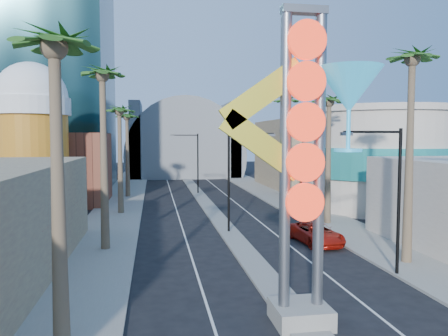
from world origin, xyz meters
TOP-DOWN VIEW (x-y plane):
  - sidewalk_west at (-9.50, 35.00)m, footprint 5.00×100.00m
  - sidewalk_east at (9.50, 35.00)m, footprint 5.00×100.00m
  - median at (0.00, 38.00)m, footprint 1.60×84.00m
  - hotel_tower at (-22.00, 52.00)m, footprint 20.00×20.00m
  - brick_filler_west at (-16.00, 38.00)m, footprint 10.00×10.00m
  - filler_east at (16.00, 48.00)m, footprint 10.00×20.00m
  - beer_mug at (-17.00, 30.00)m, footprint 7.00×7.00m
  - turquoise_building at (18.00, 30.00)m, footprint 16.60×16.60m
  - canopy at (0.00, 72.00)m, footprint 22.00×16.00m
  - neon_sign at (0.82, 2.96)m, footprint 6.53×2.60m
  - streetlight_0 at (0.55, 20.00)m, footprint 3.79×0.25m
  - streetlight_1 at (-0.55, 44.00)m, footprint 3.79×0.25m
  - streetlight_2 at (6.72, 8.00)m, footprint 3.45×0.25m
  - palm_0 at (-9.00, 2.00)m, footprint 2.40×2.40m
  - palm_1 at (-9.00, 16.00)m, footprint 2.40×2.40m
  - palm_2 at (-9.00, 30.00)m, footprint 2.40×2.40m
  - palm_3 at (-9.00, 42.00)m, footprint 2.40×2.40m
  - palm_5 at (9.00, 10.00)m, footprint 2.40×2.40m
  - palm_6 at (9.00, 22.00)m, footprint 2.40×2.40m
  - palm_7 at (9.00, 34.00)m, footprint 2.40×2.40m
  - red_pickup at (5.53, 15.62)m, footprint 2.94×5.46m
  - pedestrian_b at (7.78, 21.75)m, footprint 0.93×0.75m

SIDE VIEW (x-z plane):
  - sidewalk_west at x=-9.50m, z-range 0.00..0.15m
  - sidewalk_east at x=9.50m, z-range 0.00..0.15m
  - median at x=0.00m, z-range 0.00..0.15m
  - red_pickup at x=5.53m, z-range 0.00..1.46m
  - pedestrian_b at x=7.78m, z-range 0.15..1.96m
  - brick_filler_west at x=-16.00m, z-range 0.00..8.00m
  - canopy at x=0.00m, z-range -6.69..15.31m
  - streetlight_2 at x=6.72m, z-range 0.83..8.83m
  - streetlight_0 at x=0.55m, z-range 0.88..8.88m
  - streetlight_1 at x=-0.55m, z-range 0.88..8.88m
  - filler_east at x=16.00m, z-range 0.00..10.00m
  - turquoise_building at x=18.00m, z-range -0.05..10.55m
  - neon_sign at x=0.82m, z-range 1.03..13.58m
  - beer_mug at x=-17.00m, z-range 0.59..15.09m
  - palm_2 at x=-9.00m, z-range 3.88..15.08m
  - palm_3 at x=-9.00m, z-range 3.88..15.08m
  - palm_0 at x=-9.00m, z-range 4.08..15.78m
  - palm_6 at x=9.00m, z-range 4.08..15.78m
  - palm_1 at x=-9.00m, z-range 4.47..17.17m
  - palm_7 at x=9.00m, z-range 4.47..17.17m
  - palm_5 at x=9.00m, z-range 4.67..17.87m
  - hotel_tower at x=-22.00m, z-range 0.00..50.00m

